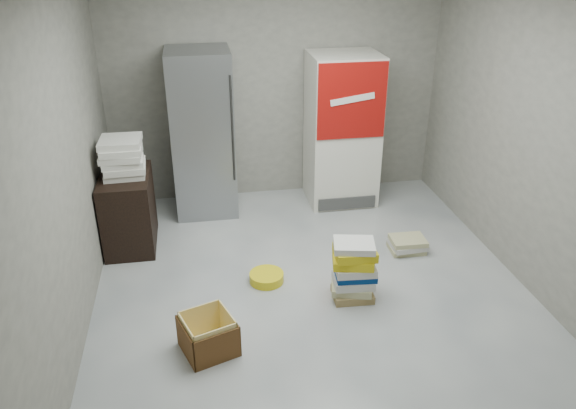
{
  "coord_description": "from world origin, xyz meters",
  "views": [
    {
      "loc": [
        -0.98,
        -4.06,
        3.05
      ],
      "look_at": [
        -0.15,
        0.7,
        0.68
      ],
      "focal_mm": 35.0,
      "sensor_mm": 36.0,
      "label": 1
    }
  ],
  "objects_px": {
    "steel_fridge": "(202,134)",
    "cardboard_box": "(208,337)",
    "wood_shelf": "(129,210)",
    "phonebook_stack_main": "(354,270)",
    "coke_cooler": "(342,130)"
  },
  "relations": [
    {
      "from": "coke_cooler",
      "to": "wood_shelf",
      "type": "relative_size",
      "value": 2.25
    },
    {
      "from": "phonebook_stack_main",
      "to": "cardboard_box",
      "type": "height_order",
      "value": "phonebook_stack_main"
    },
    {
      "from": "wood_shelf",
      "to": "cardboard_box",
      "type": "distance_m",
      "value": 2.01
    },
    {
      "from": "wood_shelf",
      "to": "phonebook_stack_main",
      "type": "bearing_deg",
      "value": -33.4
    },
    {
      "from": "phonebook_stack_main",
      "to": "steel_fridge",
      "type": "bearing_deg",
      "value": 129.57
    },
    {
      "from": "coke_cooler",
      "to": "phonebook_stack_main",
      "type": "relative_size",
      "value": 3.06
    },
    {
      "from": "steel_fridge",
      "to": "cardboard_box",
      "type": "distance_m",
      "value": 2.72
    },
    {
      "from": "steel_fridge",
      "to": "cardboard_box",
      "type": "xyz_separation_m",
      "value": [
        -0.1,
        -2.59,
        -0.82
      ]
    },
    {
      "from": "steel_fridge",
      "to": "cardboard_box",
      "type": "height_order",
      "value": "steel_fridge"
    },
    {
      "from": "coke_cooler",
      "to": "wood_shelf",
      "type": "height_order",
      "value": "coke_cooler"
    },
    {
      "from": "wood_shelf",
      "to": "cardboard_box",
      "type": "bearing_deg",
      "value": -68.5
    },
    {
      "from": "wood_shelf",
      "to": "cardboard_box",
      "type": "xyz_separation_m",
      "value": [
        0.73,
        -1.86,
        -0.27
      ]
    },
    {
      "from": "coke_cooler",
      "to": "wood_shelf",
      "type": "distance_m",
      "value": 2.63
    },
    {
      "from": "phonebook_stack_main",
      "to": "cardboard_box",
      "type": "xyz_separation_m",
      "value": [
        -1.33,
        -0.5,
        -0.16
      ]
    },
    {
      "from": "wood_shelf",
      "to": "phonebook_stack_main",
      "type": "xyz_separation_m",
      "value": [
        2.06,
        -1.36,
        -0.11
      ]
    }
  ]
}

